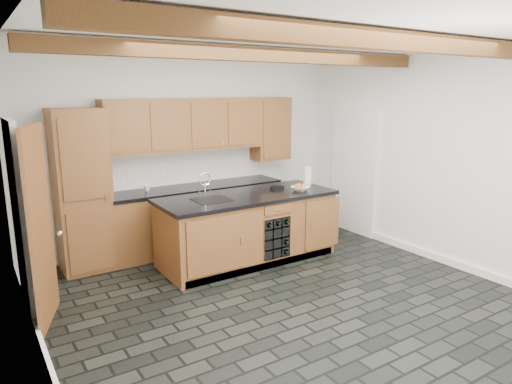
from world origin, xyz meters
TOP-DOWN VIEW (x-y plane):
  - ground at (0.00, 0.00)m, footprint 5.00×5.00m
  - room_shell at (-0.09, 0.53)m, footprint 5.01×5.00m
  - back_cabinetry at (-0.38, 2.24)m, footprint 3.65×0.62m
  - island at (0.31, 1.28)m, footprint 2.48×0.96m
  - faucet at (-0.25, 1.33)m, footprint 0.45×0.40m
  - kitchen_scale at (0.85, 1.38)m, footprint 0.19×0.12m
  - fruit_bowl at (1.06, 1.11)m, footprint 0.32×0.32m
  - fruit_cluster at (1.06, 1.11)m, footprint 0.16×0.17m
  - paper_towel at (1.42, 1.40)m, footprint 0.12×0.12m
  - mug at (-0.77, 2.26)m, footprint 0.11×0.11m

SIDE VIEW (x-z plane):
  - ground at x=0.00m, z-range 0.00..0.00m
  - island at x=0.31m, z-range 0.00..0.93m
  - kitchen_scale at x=0.85m, z-range 0.93..0.98m
  - fruit_bowl at x=1.06m, z-range 0.93..0.99m
  - faucet at x=-0.25m, z-range 0.79..1.14m
  - mug at x=-0.77m, z-range 0.93..1.02m
  - back_cabinetry at x=-0.38m, z-range -0.12..2.08m
  - fruit_cluster at x=1.06m, z-range 0.96..1.03m
  - paper_towel at x=1.42m, z-range 0.93..1.19m
  - room_shell at x=-0.09m, z-range -0.97..4.03m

